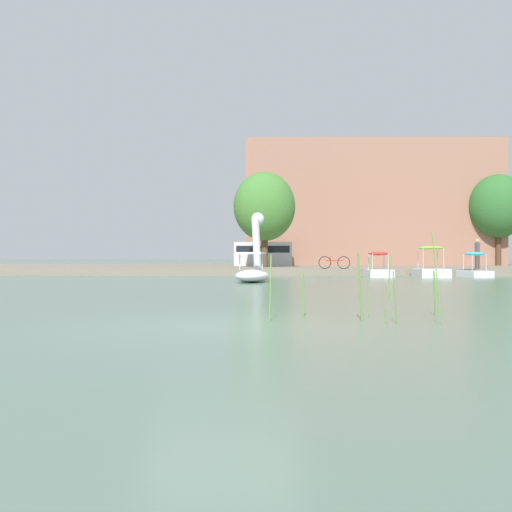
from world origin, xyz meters
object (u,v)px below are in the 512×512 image
pedal_boat_red (378,269)px  pedal_boat_cyan (475,269)px  tree_broadleaf_behind_dock (264,207)px  bicycle_parked (334,263)px  person_on_path (477,253)px  parked_van (263,253)px  pedal_boat_lime (431,268)px  swan_boat (253,267)px  tree_broadleaf_left (498,206)px

pedal_boat_red → pedal_boat_cyan: bearing=0.3°
tree_broadleaf_behind_dock → bicycle_parked: (4.17, -5.85, -3.69)m
pedal_boat_red → person_on_path: person_on_path is taller
parked_van → tree_broadleaf_behind_dock: bearing=-87.6°
pedal_boat_lime → parked_van: (-9.35, 13.52, 0.90)m
pedal_boat_cyan → parked_van: bearing=131.3°
swan_boat → tree_broadleaf_left: tree_broadleaf_left is taller
parked_van → person_on_path: bearing=-41.7°
swan_boat → bicycle_parked: swan_boat is taller
pedal_boat_red → pedal_boat_lime: size_ratio=0.88×
tree_broadleaf_left → parked_van: tree_broadleaf_left is taller
swan_boat → pedal_boat_lime: (9.22, 6.74, -0.20)m
tree_broadleaf_left → parked_van: (-18.48, -2.37, -3.70)m
pedal_boat_lime → bicycle_parked: (-4.95, 2.19, 0.29)m
pedal_boat_red → pedal_boat_cyan: pedal_boat_red is taller
pedal_boat_lime → pedal_boat_cyan: (2.38, 0.15, -0.05)m
pedal_boat_cyan → bicycle_parked: bearing=164.4°
tree_broadleaf_behind_dock → person_on_path: 13.94m
pedal_boat_red → swan_boat: bearing=-133.2°
person_on_path → swan_boat: bearing=-143.8°
person_on_path → pedal_boat_cyan: bearing=-110.7°
tree_broadleaf_left → bicycle_parked: bearing=-135.8°
pedal_boat_red → tree_broadleaf_left: 20.30m
person_on_path → bicycle_parked: size_ratio=0.96×
swan_boat → pedal_boat_red: bearing=46.8°
pedal_boat_red → tree_broadleaf_behind_dock: 10.93m
swan_boat → person_on_path: (12.42, 9.08, 0.64)m
pedal_boat_lime → tree_broadleaf_behind_dock: 12.79m
pedal_boat_cyan → tree_broadleaf_left: 17.75m
person_on_path → bicycle_parked: bearing=-179.0°
pedal_boat_red → pedal_boat_lime: 2.77m
pedal_boat_red → person_on_path: bearing=20.4°
tree_broadleaf_behind_dock → pedal_boat_cyan: bearing=-34.5°
tree_broadleaf_behind_dock → pedal_boat_lime: bearing=-41.4°
pedal_boat_lime → tree_broadleaf_left: size_ratio=0.34×
pedal_boat_red → bicycle_parked: bearing=136.6°
bicycle_parked → parked_van: bearing=111.2°
pedal_boat_cyan → parked_van: size_ratio=0.48×
tree_broadleaf_behind_dock → bicycle_parked: tree_broadleaf_behind_dock is taller
pedal_boat_cyan → tree_broadleaf_behind_dock: (-11.50, 7.89, 4.03)m
pedal_boat_cyan → person_on_path: person_on_path is taller
swan_boat → person_on_path: size_ratio=1.78×
swan_boat → person_on_path: 15.40m
tree_broadleaf_left → swan_boat: bearing=-129.0°
pedal_boat_lime → pedal_boat_red: bearing=177.5°
swan_boat → person_on_path: swan_boat is taller
pedal_boat_cyan → person_on_path: (0.83, 2.19, 0.89)m
pedal_boat_red → pedal_boat_cyan: (5.14, 0.03, 0.00)m
pedal_boat_cyan → person_on_path: bearing=69.3°
tree_broadleaf_left → pedal_boat_lime: bearing=-119.9°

